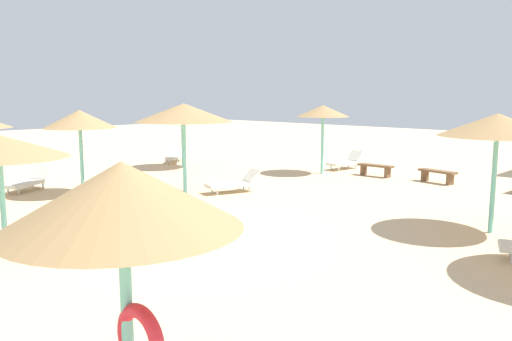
# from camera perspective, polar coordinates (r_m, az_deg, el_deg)

# --- Properties ---
(ground_plane) EXTENTS (80.00, 80.00, 0.00)m
(ground_plane) POSITION_cam_1_polar(r_m,az_deg,el_deg) (12.93, -9.25, -6.69)
(ground_plane) COLOR #DBBA8C
(parasol_0) EXTENTS (2.34, 2.34, 2.84)m
(parasol_0) POSITION_cam_1_polar(r_m,az_deg,el_deg) (17.96, -18.96, 5.38)
(parasol_0) COLOR #6BC6BC
(parasol_0) RESTS_ON ground
(parasol_1) EXTENTS (2.73, 2.73, 2.91)m
(parasol_1) POSITION_cam_1_polar(r_m,az_deg,el_deg) (13.50, 25.19, 4.56)
(parasol_1) COLOR #6BC6BC
(parasol_1) RESTS_ON ground
(parasol_2) EXTENTS (2.30, 2.30, 2.73)m
(parasol_2) POSITION_cam_1_polar(r_m,az_deg,el_deg) (5.01, -14.57, -3.11)
(parasol_2) COLOR #6BC6BC
(parasol_2) RESTS_ON ground
(parasol_3) EXTENTS (3.17, 3.17, 3.06)m
(parasol_3) POSITION_cam_1_polar(r_m,az_deg,el_deg) (16.98, -8.03, 6.35)
(parasol_3) COLOR #6BC6BC
(parasol_3) RESTS_ON ground
(parasol_4) EXTENTS (2.23, 2.23, 2.90)m
(parasol_4) POSITION_cam_1_polar(r_m,az_deg,el_deg) (21.88, 7.43, 6.50)
(parasol_4) COLOR #6BC6BC
(parasol_4) RESTS_ON ground
(parasol_5) EXTENTS (2.56, 2.56, 2.74)m
(parasol_5) POSITION_cam_1_polar(r_m,az_deg,el_deg) (23.75, -8.19, 6.08)
(parasol_5) COLOR #6BC6BC
(parasol_5) RESTS_ON ground
(lounger_0) EXTENTS (1.40, 1.94, 0.80)m
(lounger_0) POSITION_cam_1_polar(r_m,az_deg,el_deg) (19.74, -23.90, -1.11)
(lounger_0) COLOR silver
(lounger_0) RESTS_ON ground
(lounger_3) EXTENTS (1.22, 1.98, 0.76)m
(lounger_3) POSITION_cam_1_polar(r_m,az_deg,el_deg) (17.73, -2.41, -1.41)
(lounger_3) COLOR silver
(lounger_3) RESTS_ON ground
(lounger_4) EXTENTS (0.82, 1.91, 0.79)m
(lounger_4) POSITION_cam_1_polar(r_m,az_deg,el_deg) (23.64, 9.92, 0.95)
(lounger_4) COLOR silver
(lounger_4) RESTS_ON ground
(lounger_5) EXTENTS (1.79, 1.83, 0.61)m
(lounger_5) POSITION_cam_1_polar(r_m,az_deg,el_deg) (25.99, -8.98, 1.61)
(lounger_5) COLOR silver
(lounger_5) RESTS_ON ground
(bench_1) EXTENTS (1.51, 0.44, 0.49)m
(bench_1) POSITION_cam_1_polar(r_m,az_deg,el_deg) (21.73, 13.10, 0.27)
(bench_1) COLOR brown
(bench_1) RESTS_ON ground
(bench_2) EXTENTS (1.55, 0.65, 0.49)m
(bench_2) POSITION_cam_1_polar(r_m,az_deg,el_deg) (20.77, 19.46, -0.37)
(bench_2) COLOR brown
(bench_2) RESTS_ON ground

